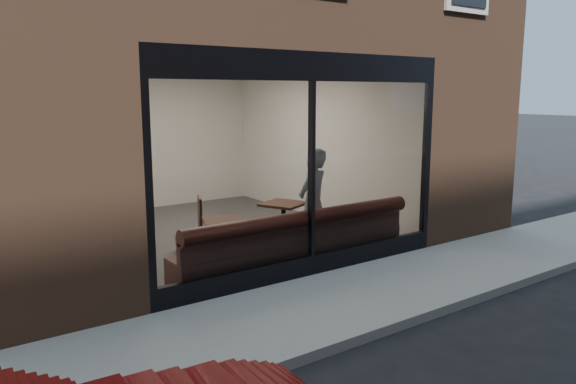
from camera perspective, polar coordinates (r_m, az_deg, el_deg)
ground at (r=6.96m, az=13.10°, el=-12.52°), size 120.00×120.00×0.00m
sidewalk_near at (r=7.60m, az=7.32°, el=-10.32°), size 40.00×2.00×0.01m
kerb_near at (r=6.91m, az=13.44°, el=-12.18°), size 40.00×0.10×0.12m
host_building_pier_right at (r=14.97m, az=-0.48°, el=6.09°), size 2.50×12.00×3.20m
host_building_backfill at (r=15.97m, az=-18.05°, el=5.85°), size 5.00×6.00×3.20m
cafe_floor at (r=10.72m, az=-7.51°, el=-4.17°), size 6.00×6.00×0.00m
cafe_ceiling at (r=10.41m, az=-7.92°, el=13.00°), size 6.00×6.00×0.00m
cafe_wall_back at (r=13.15m, az=-13.94°, el=5.23°), size 5.00×0.00×5.00m
cafe_wall_left at (r=9.53m, az=-21.01°, el=3.12°), size 0.00×6.00×6.00m
cafe_wall_right at (r=11.82m, az=3.01°, el=5.01°), size 0.00×6.00×6.00m
storefront_kick at (r=8.30m, az=2.34°, el=-7.41°), size 5.00×0.10×0.30m
storefront_header at (r=7.93m, az=2.49°, el=12.64°), size 5.00×0.10×0.40m
storefront_mullion at (r=7.99m, az=2.41°, el=2.20°), size 0.06×0.10×2.50m
storefront_glass at (r=7.97m, az=2.54°, el=2.18°), size 4.80×0.00×4.80m
banquette at (r=8.58m, az=0.68°, el=-6.29°), size 4.00×0.55×0.45m
person at (r=8.97m, az=2.53°, el=-1.21°), size 0.76×0.64×1.78m
cafe_table_left at (r=8.51m, az=-6.50°, el=-2.91°), size 0.81×0.81×0.04m
cafe_table_right at (r=9.71m, az=-0.47°, el=-1.22°), size 0.88×0.88×0.04m
cafe_chair_left at (r=9.48m, az=-10.01°, el=-4.77°), size 0.59×0.59×0.04m
cafe_chair_right at (r=10.52m, az=1.35°, el=-3.13°), size 0.52×0.52×0.04m
wall_poster at (r=9.14m, az=-20.06°, el=2.61°), size 0.02×0.63×0.84m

